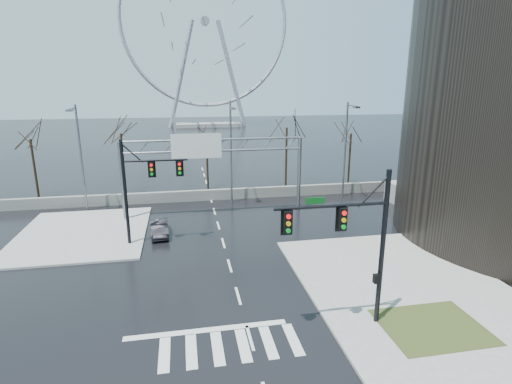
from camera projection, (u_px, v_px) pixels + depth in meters
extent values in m
plane|color=black|center=(238.00, 296.00, 22.93)|extent=(260.00, 260.00, 0.00)
cube|color=gray|center=(382.00, 265.00, 26.59)|extent=(12.00, 10.00, 0.15)
cube|color=gray|center=(83.00, 233.00, 32.33)|extent=(10.00, 12.00, 0.15)
cube|color=#2A3C19|center=(432.00, 327.00, 19.75)|extent=(5.00, 4.00, 0.02)
cube|color=slate|center=(211.00, 195.00, 41.76)|extent=(52.00, 0.50, 1.10)
cylinder|color=black|center=(382.00, 250.00, 19.25)|extent=(0.24, 0.24, 8.00)
cylinder|color=black|center=(332.00, 206.00, 18.14)|extent=(5.40, 0.16, 0.16)
cube|color=black|center=(343.00, 219.00, 18.24)|extent=(0.35, 0.28, 1.05)
cube|color=black|center=(288.00, 222.00, 17.78)|extent=(0.35, 0.28, 1.05)
cylinder|color=black|center=(125.00, 194.00, 29.17)|extent=(0.24, 0.24, 8.00)
cylinder|color=black|center=(155.00, 160.00, 28.95)|extent=(4.60, 0.16, 0.16)
cube|color=black|center=(152.00, 169.00, 28.92)|extent=(0.35, 0.28, 1.05)
cube|color=black|center=(180.00, 168.00, 29.27)|extent=(0.35, 0.28, 1.05)
cylinder|color=slate|center=(123.00, 182.00, 34.82)|extent=(0.36, 0.36, 7.00)
cylinder|color=slate|center=(299.00, 175.00, 37.67)|extent=(0.36, 0.36, 7.00)
cylinder|color=slate|center=(213.00, 140.00, 35.33)|extent=(16.00, 0.20, 0.20)
cylinder|color=slate|center=(213.00, 151.00, 35.59)|extent=(16.00, 0.20, 0.20)
cube|color=#094613|center=(196.00, 146.00, 35.05)|extent=(4.20, 0.10, 2.00)
cube|color=silver|center=(196.00, 146.00, 34.99)|extent=(4.40, 0.02, 2.20)
cylinder|color=slate|center=(81.00, 159.00, 37.03)|extent=(0.20, 0.20, 10.00)
cylinder|color=slate|center=(72.00, 109.00, 34.76)|extent=(0.12, 2.20, 0.12)
cube|color=slate|center=(69.00, 110.00, 33.83)|extent=(0.50, 0.70, 0.18)
cylinder|color=slate|center=(231.00, 155.00, 39.53)|extent=(0.20, 0.20, 10.00)
cylinder|color=slate|center=(232.00, 107.00, 37.25)|extent=(0.12, 2.20, 0.12)
cube|color=slate|center=(233.00, 109.00, 36.33)|extent=(0.50, 0.70, 0.18)
cylinder|color=slate|center=(345.00, 151.00, 41.67)|extent=(0.20, 0.20, 10.00)
cylinder|color=slate|center=(352.00, 106.00, 39.39)|extent=(0.12, 2.20, 0.12)
cube|color=slate|center=(356.00, 107.00, 38.47)|extent=(0.50, 0.70, 0.18)
cylinder|color=black|center=(35.00, 169.00, 41.66)|extent=(0.24, 0.24, 6.30)
cylinder|color=black|center=(124.00, 165.00, 42.73)|extent=(0.24, 0.24, 6.75)
cylinder|color=black|center=(207.00, 164.00, 45.40)|extent=(0.24, 0.24, 5.85)
cylinder|color=black|center=(286.00, 158.00, 45.91)|extent=(0.24, 0.24, 7.02)
cylinder|color=black|center=(349.00, 159.00, 47.93)|extent=(0.24, 0.24, 6.12)
cube|color=gray|center=(208.00, 125.00, 113.80)|extent=(18.00, 6.00, 1.00)
torus|color=#B2B2B7|center=(205.00, 21.00, 106.60)|extent=(45.00, 1.00, 45.00)
cylinder|color=#B2B2B7|center=(205.00, 21.00, 106.60)|extent=(2.40, 1.50, 2.40)
cylinder|color=#B2B2B7|center=(181.00, 75.00, 109.01)|extent=(8.28, 1.20, 28.82)
cylinder|color=#B2B2B7|center=(232.00, 76.00, 111.51)|extent=(8.28, 1.20, 28.82)
imported|color=black|center=(159.00, 227.00, 32.05)|extent=(1.65, 3.93, 1.26)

